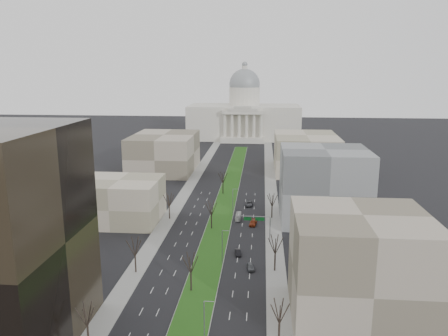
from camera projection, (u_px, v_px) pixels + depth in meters
The scene contains 28 objects.
ground at pixel (228, 194), 176.86m from camera, with size 600.00×600.00×0.00m, color black.
median at pixel (228, 194), 175.86m from camera, with size 8.00×222.03×0.20m.
sidewalk_left at pixel (173, 212), 154.06m from camera, with size 5.00×330.00×0.15m, color gray.
sidewalk_right at pixel (272, 215), 151.05m from camera, with size 5.00×330.00×0.15m, color gray.
capitol at pixel (244, 116), 318.63m from camera, with size 80.00×46.00×55.00m.
building_beige_left at pixel (120, 200), 144.15m from camera, with size 26.00×22.00×14.00m, color gray.
building_tan_right at pixel (359, 268), 86.09m from camera, with size 26.00×24.00×22.00m, color #776E5C.
building_grey_right at pixel (324, 185), 144.09m from camera, with size 28.00×26.00×24.00m, color slate.
building_far_left at pixel (164, 153), 216.76m from camera, with size 30.00×40.00×18.00m, color #776E5C.
building_far_right at pixel (306, 153), 215.60m from camera, with size 30.00×40.00×18.00m, color gray.
tree_left_near at pixel (87, 314), 77.77m from camera, with size 5.10×5.10×9.18m.
tree_left_mid at pixel (135, 246), 106.84m from camera, with size 5.40×5.40×9.72m.
tree_left_far at pixel (169, 200), 145.74m from camera, with size 5.28×5.28×9.50m.
tree_right_near at pixel (280, 311), 78.68m from camera, with size 5.16×5.16×9.29m.
tree_right_mid at pixel (275, 244), 107.73m from camera, with size 5.52×5.52×9.94m.
tree_right_far at pixel (272, 200), 146.74m from camera, with size 5.04×5.04×9.07m.
tree_median_a at pixel (191, 263), 97.76m from camera, with size 5.40×5.40×9.72m.
tree_median_b at pixel (211, 208), 136.63m from camera, with size 5.40×5.40×9.72m.
tree_median_c at pixel (223, 177), 175.49m from camera, with size 5.40×5.40×9.72m.
streetlamp_median_a at pixel (205, 323), 78.31m from camera, with size 1.90×0.20×9.16m.
streetlamp_median_b at pixel (222, 246), 112.32m from camera, with size 1.90×0.20×9.16m.
streetlamp_median_c at pixel (233, 201), 151.19m from camera, with size 1.90×0.20×9.16m.
mast_arm_signs at pixel (261, 223), 125.80m from camera, with size 9.12×0.24×8.09m.
car_grey_near at pixel (251, 267), 109.85m from camera, with size 1.69×4.19×1.43m, color #515459.
car_black at pixel (238, 252), 118.62m from camera, with size 1.45×4.15×1.37m, color black.
car_red at pixel (253, 223), 141.39m from camera, with size 2.12×5.22×1.52m, color maroon.
car_grey_far at pixel (249, 204), 161.48m from camera, with size 2.50×5.43×1.51m, color #43444A.
box_van at pixel (238, 216), 146.91m from camera, with size 1.62×6.91×1.93m, color silver.
Camera 1 is at (13.44, -49.69, 49.19)m, focal length 35.00 mm.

